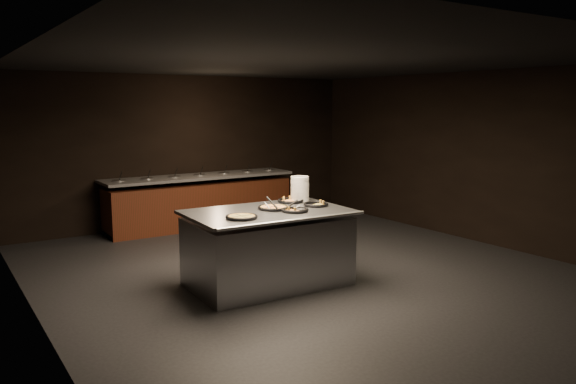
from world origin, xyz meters
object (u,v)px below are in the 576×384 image
plate_stack (300,189)px  serving_counter (268,250)px  pan_veggie_whole (241,217)px  pan_cheese_whole (273,208)px

plate_stack → serving_counter: bearing=-152.8°
serving_counter → pan_veggie_whole: size_ratio=5.40×
pan_cheese_whole → serving_counter: bearing=-157.5°
plate_stack → pan_veggie_whole: (-1.30, -0.67, -0.15)m
plate_stack → pan_veggie_whole: bearing=-152.9°
pan_veggie_whole → pan_cheese_whole: 0.72m
pan_veggie_whole → pan_cheese_whole: size_ratio=0.96×
plate_stack → pan_cheese_whole: 0.76m
plate_stack → pan_cheese_whole: plate_stack is taller
plate_stack → pan_cheese_whole: bearing=-152.0°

